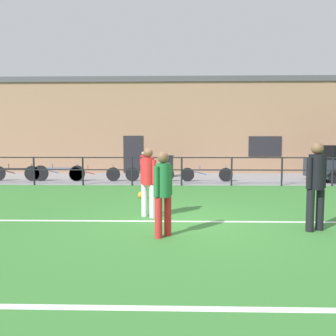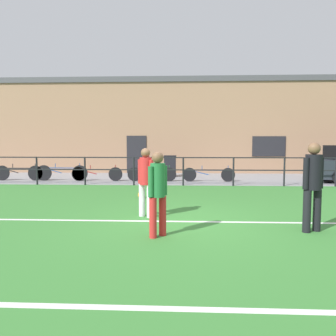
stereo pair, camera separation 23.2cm
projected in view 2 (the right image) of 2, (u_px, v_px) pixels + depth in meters
name	position (u px, v px, depth m)	size (l,w,h in m)	color
ground	(183.00, 223.00, 7.04)	(60.00, 44.00, 0.04)	#387A33
field_line_touchline	(183.00, 221.00, 7.11)	(36.00, 0.11, 0.00)	white
field_line_hash	(184.00, 309.00, 3.38)	(36.00, 0.11, 0.00)	white
pavement_strip	(183.00, 178.00, 15.50)	(48.00, 5.00, 0.02)	gray
perimeter_fence	(183.00, 167.00, 12.95)	(36.07, 0.07, 1.15)	black
clubhouse_facade	(183.00, 126.00, 18.97)	(28.00, 2.56, 5.34)	#A37A5B
player_goalkeeper	(313.00, 181.00, 6.24)	(0.44, 0.31, 1.74)	black
player_striker	(146.00, 178.00, 7.49)	(0.38, 0.29, 1.61)	white
player_winger	(158.00, 189.00, 5.91)	(0.33, 0.34, 1.57)	red
soccer_ball_match	(141.00, 195.00, 10.06)	(0.21, 0.21, 0.21)	orange
spectator_child	(146.00, 162.00, 16.34)	(0.33, 0.22, 1.25)	#232D4C
bicycle_parked_0	(97.00, 174.00, 14.35)	(2.28, 0.04, 0.72)	black
bicycle_parked_1	(209.00, 174.00, 14.13)	(2.29, 0.04, 0.71)	black
bicycle_parked_2	(62.00, 173.00, 14.42)	(2.33, 0.04, 0.79)	black
bicycle_parked_3	(152.00, 174.00, 14.24)	(2.15, 0.04, 0.72)	black
bicycle_parked_4	(19.00, 173.00, 14.51)	(2.21, 0.04, 0.77)	black
trash_bin_0	(170.00, 166.00, 16.15)	(0.62, 0.52, 1.06)	black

